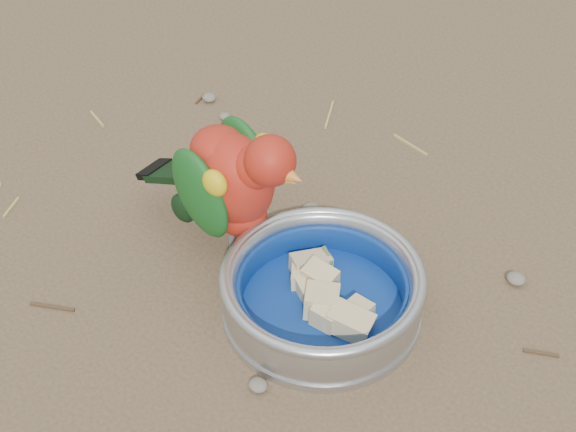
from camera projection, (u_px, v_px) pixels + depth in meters
The scene contains 6 objects.
ground at pixel (262, 308), 0.96m from camera, with size 60.00×60.00×0.00m, color brown.
food_bowl at pixel (322, 309), 0.94m from camera, with size 0.21×0.21×0.02m, color #B2B2BA.
bowl_wall at pixel (322, 289), 0.92m from camera, with size 0.21×0.21×0.04m, color #B2B2BA, non-canonical shape.
fruit_wedges at pixel (322, 294), 0.93m from camera, with size 0.13×0.13×0.03m, color beige, non-canonical shape.
lory_parrot at pixel (234, 190), 0.97m from camera, with size 0.10×0.21×0.17m, color #AD2215, non-canonical shape.
ground_debris at pixel (294, 268), 1.00m from camera, with size 0.90×0.80×0.01m, color tan, non-canonical shape.
Camera 1 is at (0.41, -0.51, 0.71)m, focal length 55.00 mm.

